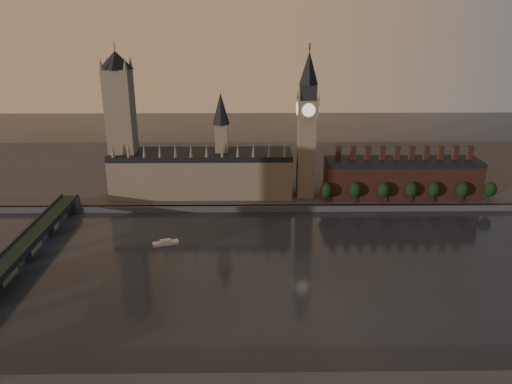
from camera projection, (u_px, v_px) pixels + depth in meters
ground at (307, 275)px, 262.04m from camera, size 900.00×900.00×0.00m
north_bank at (285, 170)px, 428.85m from camera, size 900.00×182.00×4.00m
palace_of_westminster at (202, 171)px, 362.04m from camera, size 130.00×30.30×74.00m
victoria_tower at (121, 120)px, 348.75m from camera, size 24.00×24.00×108.00m
big_ben at (307, 124)px, 346.37m from camera, size 15.00×15.00×107.00m
chimney_block at (402, 177)px, 360.44m from camera, size 110.00×25.00×37.00m
embankment_tree_0 at (326, 191)px, 346.38m from camera, size 8.60×8.60×14.88m
embankment_tree_1 at (355, 190)px, 347.62m from camera, size 8.60×8.60×14.88m
embankment_tree_2 at (384, 190)px, 346.65m from camera, size 8.60×8.60×14.88m
embankment_tree_3 at (411, 190)px, 348.02m from camera, size 8.60×8.60×14.88m
embankment_tree_4 at (434, 190)px, 348.23m from camera, size 8.60×8.60×14.88m
embankment_tree_5 at (462, 190)px, 348.02m from camera, size 8.60×8.60×14.88m
embankment_tree_6 at (490, 189)px, 348.54m from camera, size 8.60×8.60×14.88m
westminster_bridge at (6, 267)px, 255.12m from camera, size 14.00×200.00×11.55m
river_boat at (166, 243)px, 296.28m from camera, size 15.77×8.73×3.03m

